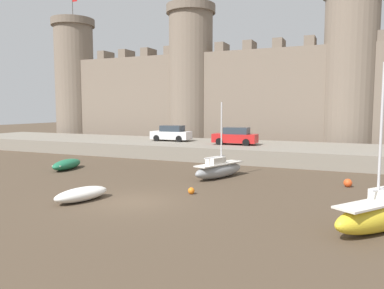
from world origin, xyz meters
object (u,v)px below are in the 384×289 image
Objects in this scene: sailboat_near_channel_left at (219,169)px; rowboat_near_channel_right at (67,164)px; mooring_buoy_mid_mud at (382,190)px; car_quay_west at (171,133)px; mooring_buoy_off_centre at (191,191)px; mooring_buoy_near_shore at (348,183)px; car_quay_centre_west at (235,136)px; sailboat_midflat_centre at (382,213)px; rowboat_foreground_centre at (82,194)px.

sailboat_near_channel_left reaches higher than rowboat_near_channel_right.
car_quay_west is (-18.98, 11.92, 1.86)m from mooring_buoy_mid_mud.
mooring_buoy_mid_mud is at bearing 24.49° from mooring_buoy_off_centre.
car_quay_centre_west reaches higher than mooring_buoy_near_shore.
mooring_buoy_mid_mud is (0.43, 7.03, -0.50)m from sailboat_midflat_centre.
car_quay_centre_west is at bearing -8.41° from car_quay_west.
car_quay_west reaches higher than mooring_buoy_off_centre.
sailboat_near_channel_left is 9.83m from mooring_buoy_mid_mud.
car_quay_west is at bearing 171.59° from car_quay_centre_west.
rowboat_foreground_centre reaches higher than mooring_buoy_near_shore.
rowboat_near_channel_right reaches higher than rowboat_foreground_centre.
rowboat_foreground_centre is at bearing -116.09° from sailboat_near_channel_left.
mooring_buoy_off_centre is 1.01× the size of mooring_buoy_mid_mud.
sailboat_midflat_centre is at bearing -45.62° from car_quay_west.
rowboat_near_channel_right is 7.28× the size of mooring_buoy_near_shore.
sailboat_midflat_centre is 12.84× the size of mooring_buoy_near_shore.
car_quay_west is at bearing 103.90° from rowboat_foreground_centre.
car_quay_west is (-7.25, 1.07, 0.00)m from car_quay_centre_west.
car_quay_centre_west and car_quay_west have the same top height.
mooring_buoy_off_centre is (-7.82, -5.41, -0.06)m from mooring_buoy_near_shore.
rowboat_near_channel_right is 0.87× the size of car_quay_west.
mooring_buoy_off_centre is 10.52m from mooring_buoy_mid_mud.
rowboat_foreground_centre is 20.55m from car_quay_west.
car_quay_centre_west reaches higher than mooring_buoy_mid_mud.
mooring_buoy_near_shore is at bearing -44.49° from car_quay_centre_west.
rowboat_near_channel_right is 0.87× the size of car_quay_centre_west.
sailboat_midflat_centre is 9.53m from mooring_buoy_off_centre.
sailboat_near_channel_left is 10.26× the size of mooring_buoy_near_shore.
mooring_buoy_near_shore is at bearing 36.22° from rowboat_foreground_centre.
car_quay_west is (-9.19, 11.17, 1.46)m from sailboat_near_channel_left.
car_quay_centre_west is at bearing 49.23° from rowboat_near_channel_right.
sailboat_near_channel_left is 11.92m from rowboat_near_channel_right.
sailboat_near_channel_left is 1.23× the size of car_quay_centre_west.
rowboat_near_channel_right reaches higher than mooring_buoy_mid_mud.
rowboat_near_channel_right is 9.85× the size of mooring_buoy_off_centre.
mooring_buoy_mid_mud is at bearing -42.76° from car_quay_centre_west.
mooring_buoy_off_centre is 0.09× the size of car_quay_centre_west.
sailboat_midflat_centre reaches higher than rowboat_foreground_centre.
mooring_buoy_off_centre is (4.49, 3.61, -0.18)m from rowboat_foreground_centre.
sailboat_near_channel_left is 8.05m from mooring_buoy_near_shore.
mooring_buoy_mid_mud is (1.75, -1.05, -0.07)m from mooring_buoy_near_shore.
mooring_buoy_near_shore is (-1.32, 8.08, -0.43)m from sailboat_midflat_centre.
mooring_buoy_off_centre is (-9.14, 2.67, -0.50)m from sailboat_midflat_centre.
car_quay_centre_west reaches higher than mooring_buoy_off_centre.
sailboat_midflat_centre is at bearing -80.72° from mooring_buoy_near_shore.
car_quay_centre_west is at bearing 98.08° from mooring_buoy_off_centre.
rowboat_near_channel_right is at bearing 135.88° from rowboat_foreground_centre.
rowboat_foreground_centre is 13.66m from sailboat_midflat_centre.
sailboat_near_channel_left is 13.95× the size of mooring_buoy_mid_mud.
rowboat_near_channel_right is 22.14m from sailboat_midflat_centre.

